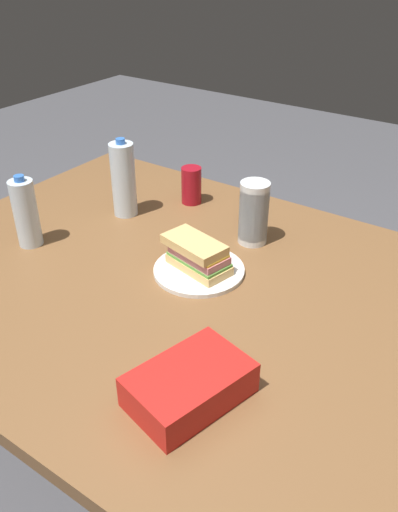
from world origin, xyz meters
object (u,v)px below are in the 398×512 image
(dining_table, at_px, (210,315))
(paper_plate, at_px, (199,270))
(sandwich, at_px, (198,255))
(plastic_cup_stack, at_px, (254,213))
(chip_bag, at_px, (189,385))
(water_bottle_tall, at_px, (123,179))
(soda_can_red, at_px, (191,185))
(water_bottle_spare, at_px, (26,213))

(dining_table, distance_m, paper_plate, 0.12)
(sandwich, relative_size, plastic_cup_stack, 1.07)
(chip_bag, relative_size, water_bottle_tall, 0.93)
(dining_table, bearing_deg, paper_plate, -37.86)
(soda_can_red, bearing_deg, water_bottle_tall, 56.30)
(plastic_cup_stack, relative_size, water_bottle_spare, 0.87)
(paper_plate, relative_size, water_bottle_spare, 1.14)
(plastic_cup_stack, bearing_deg, sandwich, 80.30)
(soda_can_red, distance_m, chip_bag, 0.87)
(paper_plate, height_order, chip_bag, chip_bag)
(chip_bag, distance_m, water_bottle_tall, 0.82)
(sandwich, height_order, water_bottle_tall, water_bottle_tall)
(chip_bag, height_order, plastic_cup_stack, plastic_cup_stack)
(sandwich, height_order, plastic_cup_stack, plastic_cup_stack)
(soda_can_red, distance_m, water_bottle_spare, 0.54)
(soda_can_red, bearing_deg, paper_plate, 128.21)
(sandwich, bearing_deg, soda_can_red, -52.30)
(sandwich, height_order, soda_can_red, soda_can_red)
(dining_table, relative_size, plastic_cup_stack, 9.50)
(water_bottle_tall, xyz_separation_m, plastic_cup_stack, (-0.42, -0.08, -0.02))
(plastic_cup_stack, bearing_deg, water_bottle_spare, 36.02)
(soda_can_red, relative_size, water_bottle_tall, 0.49)
(chip_bag, bearing_deg, paper_plate, 46.72)
(dining_table, distance_m, water_bottle_spare, 0.59)
(paper_plate, xyz_separation_m, water_bottle_spare, (0.48, 0.15, 0.09))
(water_bottle_tall, xyz_separation_m, water_bottle_spare, (0.10, 0.30, -0.02))
(plastic_cup_stack, bearing_deg, paper_plate, 81.28)
(dining_table, xyz_separation_m, sandwich, (0.08, -0.06, 0.13))
(water_bottle_tall, bearing_deg, chip_bag, 140.22)
(paper_plate, relative_size, soda_can_red, 1.98)
(plastic_cup_stack, height_order, water_bottle_spare, water_bottle_spare)
(soda_can_red, xyz_separation_m, chip_bag, (-0.50, 0.71, -0.03))
(soda_can_red, relative_size, water_bottle_spare, 0.58)
(water_bottle_spare, bearing_deg, chip_bag, 163.12)
(plastic_cup_stack, bearing_deg, dining_table, 98.31)
(paper_plate, height_order, plastic_cup_stack, plastic_cup_stack)
(dining_table, relative_size, chip_bag, 7.64)
(paper_plate, xyz_separation_m, sandwich, (0.00, 0.00, 0.05))
(sandwich, xyz_separation_m, plastic_cup_stack, (-0.04, -0.22, 0.04))
(sandwich, bearing_deg, water_bottle_spare, 17.75)
(dining_table, xyz_separation_m, paper_plate, (0.08, -0.06, 0.08))
(chip_bag, xyz_separation_m, water_bottle_tall, (0.62, -0.52, 0.08))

